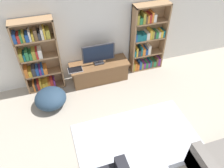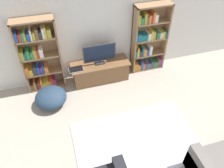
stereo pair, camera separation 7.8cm
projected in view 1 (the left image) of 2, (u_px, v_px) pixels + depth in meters
name	position (u px, v px, depth m)	size (l,w,h in m)	color
wall_back	(95.00, 29.00, 5.17)	(8.80, 0.06, 2.60)	silver
bookshelf_left	(38.00, 58.00, 5.00)	(0.89, 0.30, 1.82)	#93704C
bookshelf_right	(147.00, 40.00, 5.64)	(0.89, 0.30, 1.82)	#93704C
tv_stand	(100.00, 72.00, 5.63)	(1.48, 0.53, 0.51)	brown
television	(99.00, 54.00, 5.28)	(0.80, 0.16, 0.53)	#2D2D33
laptop	(75.00, 70.00, 5.25)	(0.35, 0.23, 0.03)	#B7B7BC
area_rug	(137.00, 140.00, 4.39)	(2.45, 1.52, 0.02)	#B2B7C1
beanbag_ottoman	(51.00, 98.00, 4.98)	(0.71, 0.71, 0.41)	#23384C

